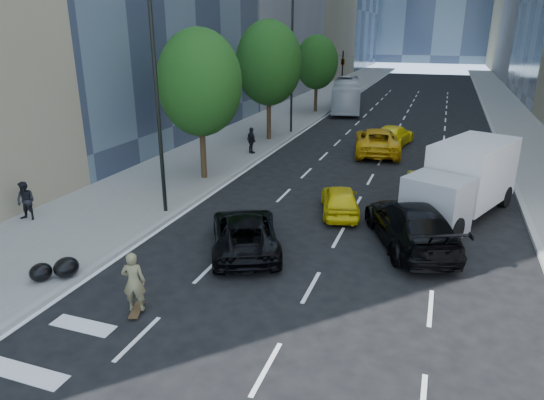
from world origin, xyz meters
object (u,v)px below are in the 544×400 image
at_px(skateboarder, 134,286).
at_px(city_bus, 346,95).
at_px(box_truck, 463,180).
at_px(black_sedan_lincoln, 245,232).
at_px(black_sedan_mercedes, 411,224).

relative_size(skateboarder, city_bus, 0.16).
distance_m(skateboarder, city_bus, 37.60).
bearing_deg(box_truck, skateboarder, -104.00).
height_order(skateboarder, black_sedan_lincoln, skateboarder).
bearing_deg(black_sedan_mercedes, skateboarder, 24.13).
height_order(skateboarder, box_truck, box_truck).
xyz_separation_m(skateboarder, city_bus, (-1.60, 37.56, 0.62)).
xyz_separation_m(black_sedan_lincoln, black_sedan_mercedes, (5.51, 2.32, 0.14)).
relative_size(black_sedan_mercedes, box_truck, 0.84).
xyz_separation_m(black_sedan_mercedes, box_truck, (1.75, 3.84, 0.73)).
height_order(black_sedan_mercedes, box_truck, box_truck).
height_order(skateboarder, city_bus, city_bus).
bearing_deg(city_bus, black_sedan_mercedes, -84.93).
height_order(black_sedan_lincoln, city_bus, city_bus).
relative_size(skateboarder, box_truck, 0.26).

